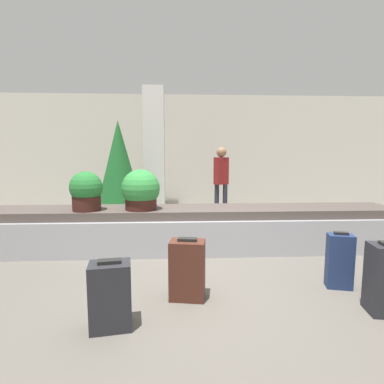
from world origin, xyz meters
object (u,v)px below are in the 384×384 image
at_px(pillar, 154,151).
at_px(potted_plant_0, 141,191).
at_px(suitcase_3, 340,261).
at_px(suitcase_0, 187,270).
at_px(decorated_tree, 119,167).
at_px(suitcase_2, 111,295).
at_px(potted_plant_1, 86,191).
at_px(traveler_0, 221,176).

relative_size(pillar, potted_plant_0, 5.20).
bearing_deg(suitcase_3, suitcase_0, -160.22).
bearing_deg(potted_plant_0, pillar, 90.48).
xyz_separation_m(suitcase_0, decorated_tree, (-1.41, 3.85, 0.91)).
distance_m(suitcase_2, decorated_tree, 4.52).
bearing_deg(potted_plant_0, potted_plant_1, -177.58).
relative_size(suitcase_3, traveler_0, 0.38).
distance_m(suitcase_2, potted_plant_0, 2.18).
bearing_deg(potted_plant_1, pillar, 76.69).
height_order(pillar, decorated_tree, pillar).
distance_m(suitcase_0, suitcase_2, 0.85).
relative_size(pillar, suitcase_0, 4.95).
relative_size(suitcase_2, traveler_0, 0.36).
height_order(suitcase_3, traveler_0, traveler_0).
relative_size(pillar, suitcase_2, 5.24).
xyz_separation_m(potted_plant_0, decorated_tree, (-0.76, 2.28, 0.27)).
bearing_deg(suitcase_0, pillar, 107.12).
height_order(pillar, traveler_0, pillar).
bearing_deg(suitcase_2, potted_plant_0, 80.38).
xyz_separation_m(pillar, potted_plant_1, (-0.78, -3.30, -0.65)).
bearing_deg(pillar, potted_plant_0, -89.52).
bearing_deg(potted_plant_1, decorated_tree, 88.73).
distance_m(pillar, potted_plant_1, 3.45).
bearing_deg(potted_plant_0, traveler_0, 57.44).
xyz_separation_m(suitcase_3, potted_plant_1, (-3.18, 1.36, 0.65)).
height_order(suitcase_2, traveler_0, traveler_0).
relative_size(traveler_0, decorated_tree, 0.74).
distance_m(suitcase_0, potted_plant_0, 1.81).
xyz_separation_m(suitcase_0, traveler_0, (0.94, 4.07, 0.70)).
bearing_deg(suitcase_0, decorated_tree, 119.19).
bearing_deg(suitcase_3, potted_plant_0, 163.56).
distance_m(pillar, potted_plant_0, 3.33).
bearing_deg(potted_plant_1, potted_plant_0, 2.42).
bearing_deg(suitcase_0, suitcase_3, 14.94).
distance_m(pillar, decorated_tree, 1.28).
bearing_deg(traveler_0, potted_plant_1, -162.05).
bearing_deg(traveler_0, suitcase_3, -107.34).
distance_m(suitcase_3, traveler_0, 4.03).
distance_m(pillar, suitcase_0, 5.04).
height_order(pillar, suitcase_3, pillar).
bearing_deg(suitcase_3, potted_plant_1, 170.83).
relative_size(suitcase_0, suitcase_3, 1.01).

